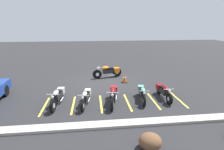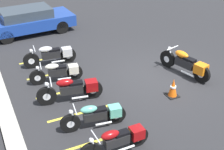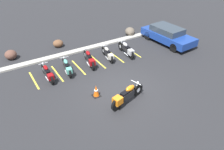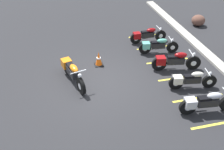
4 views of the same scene
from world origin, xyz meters
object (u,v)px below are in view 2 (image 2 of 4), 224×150
parked_bike_0 (118,140)px  traffic_cone (173,88)px  parked_bike_2 (73,89)px  car_blue (29,20)px  parked_bike_4 (52,55)px  motorcycle_orange_featured (187,64)px  parked_bike_1 (97,115)px  parked_bike_3 (59,72)px

parked_bike_0 → traffic_cone: 3.35m
parked_bike_2 → car_blue: car_blue is taller
parked_bike_4 → parked_bike_2: bearing=93.4°
motorcycle_orange_featured → parked_bike_1: (-1.42, 4.31, -0.07)m
parked_bike_4 → traffic_cone: parked_bike_4 is taller
parked_bike_2 → parked_bike_4: 2.88m
parked_bike_0 → parked_bike_4: 5.73m
parked_bike_4 → parked_bike_3: bearing=88.8°
car_blue → motorcycle_orange_featured: bearing=-61.4°
car_blue → parked_bike_2: bearing=-94.2°
parked_bike_0 → parked_bike_4: parked_bike_4 is taller
parked_bike_0 → parked_bike_3: parked_bike_0 is taller
parked_bike_4 → traffic_cone: size_ratio=3.20×
parked_bike_4 → parked_bike_0: bearing=97.0°
parked_bike_2 → parked_bike_4: parked_bike_2 is taller
motorcycle_orange_featured → parked_bike_0: motorcycle_orange_featured is taller
parked_bike_0 → parked_bike_2: (2.85, 0.24, 0.04)m
parked_bike_1 → car_blue: 8.42m
parked_bike_4 → traffic_cone: bearing=132.5°
motorcycle_orange_featured → car_blue: 8.27m
parked_bike_0 → parked_bike_2: parked_bike_2 is taller
motorcycle_orange_featured → parked_bike_2: 4.47m
parked_bike_3 → parked_bike_1: bearing=103.2°
parked_bike_0 → traffic_cone: bearing=-151.0°
parked_bike_3 → parked_bike_4: size_ratio=0.91×
motorcycle_orange_featured → traffic_cone: motorcycle_orange_featured is taller
parked_bike_1 → parked_bike_4: parked_bike_4 is taller
parked_bike_3 → parked_bike_4: (1.44, -0.18, 0.04)m
parked_bike_0 → parked_bike_4: (5.73, 0.11, 0.03)m
parked_bike_0 → parked_bike_2: size_ratio=0.91×
parked_bike_2 → parked_bike_4: (2.88, -0.13, -0.01)m
parked_bike_3 → parked_bike_0: bearing=103.1°
parked_bike_0 → car_blue: size_ratio=0.45×
motorcycle_orange_featured → parked_bike_0: (-2.66, 4.23, -0.07)m
parked_bike_0 → car_blue: car_blue is taller
motorcycle_orange_featured → car_blue: bearing=17.6°
parked_bike_2 → parked_bike_3: (1.44, 0.05, -0.05)m
car_blue → parked_bike_3: bearing=-94.9°
motorcycle_orange_featured → parked_bike_3: (1.63, 4.52, -0.08)m
parked_bike_4 → car_blue: 3.94m
parked_bike_1 → parked_bike_3: parked_bike_1 is taller
parked_bike_0 → parked_bike_1: bearing=-87.0°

